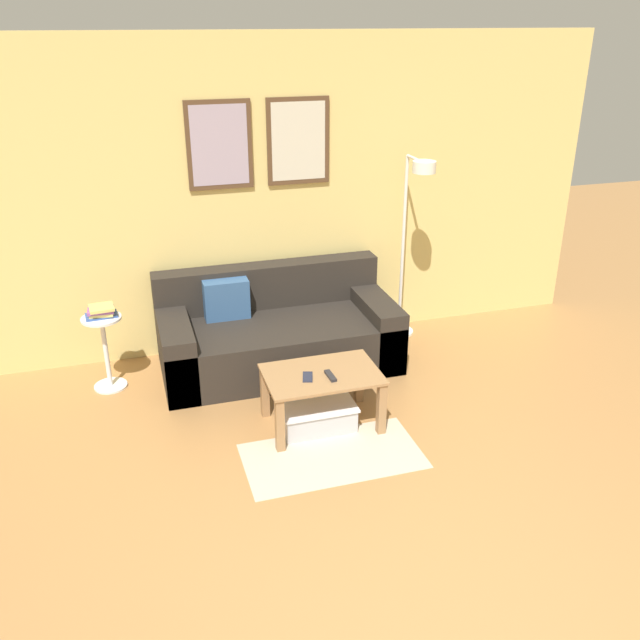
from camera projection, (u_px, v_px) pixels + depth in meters
wall_back at (278, 196)px, 5.56m from camera, size 5.60×0.09×2.55m
area_rug at (332, 456)px, 4.44m from camera, size 1.16×0.62×0.01m
couch at (276, 334)px, 5.52m from camera, size 1.88×0.91×0.77m
coffee_table at (322, 384)px, 4.67m from camera, size 0.79×0.53×0.41m
storage_bin at (315, 413)px, 4.75m from camera, size 0.53×0.41×0.19m
floor_lamp at (413, 227)px, 5.61m from camera, size 0.26×0.55×1.61m
side_table at (105, 346)px, 5.13m from camera, size 0.30×0.30×0.59m
book_stack at (101, 311)px, 5.03m from camera, size 0.24×0.19×0.08m
remote_control at (330, 376)px, 4.58m from camera, size 0.05×0.15×0.02m
cell_phone at (308, 377)px, 4.57m from camera, size 0.10×0.15×0.01m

